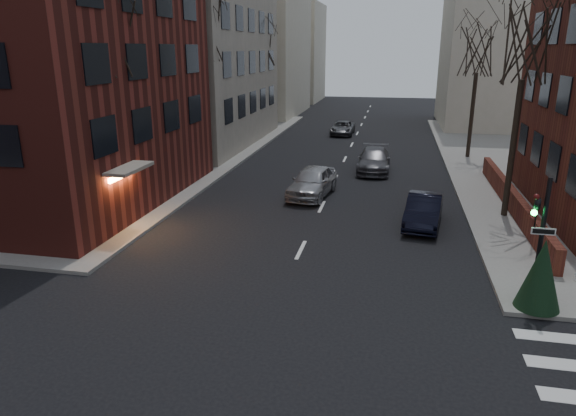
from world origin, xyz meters
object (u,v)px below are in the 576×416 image
object	(u,v)px
traffic_signal	(537,248)
streetlamp_near	(195,111)
evergreen_shrub	(541,274)
tree_left_c	(261,45)
tree_right_b	(479,51)
tree_left_a	(107,31)
parked_sedan	(424,211)
tree_right_a	(527,42)
car_lane_far	(343,128)
car_lane_gray	(374,160)
streetlamp_far	(273,86)
tree_left_b	(206,29)
car_lane_silver	(312,182)

from	to	relation	value
traffic_signal	streetlamp_near	world-z (taller)	streetlamp_near
evergreen_shrub	tree_left_c	bearing A→B (deg)	118.09
tree_right_b	evergreen_shrub	world-z (taller)	tree_right_b
tree_left_a	parked_sedan	size ratio (longest dim) A/B	2.39
tree_right_a	parked_sedan	distance (m)	8.49
evergreen_shrub	traffic_signal	bearing A→B (deg)	98.52
tree_left_a	car_lane_far	world-z (taller)	tree_left_a
car_lane_gray	evergreen_shrub	world-z (taller)	evergreen_shrub
tree_left_a	evergreen_shrub	distance (m)	19.10
tree_right_a	car_lane_gray	xyz separation A→B (m)	(-6.57, 8.54, -7.29)
tree_right_b	streetlamp_near	xyz separation A→B (m)	(-17.00, -10.00, -3.35)
evergreen_shrub	car_lane_gray	bearing A→B (deg)	107.77
tree_left_c	parked_sedan	distance (m)	28.53
streetlamp_far	parked_sedan	xyz separation A→B (m)	(13.14, -25.90, -3.53)
tree_left_b	tree_right_b	distance (m)	18.64
tree_left_a	tree_right_a	size ratio (longest dim) A/B	1.06
traffic_signal	tree_right_a	size ratio (longest dim) A/B	0.41
tree_left_b	car_lane_far	xyz separation A→B (m)	(7.49, 15.03, -8.30)
traffic_signal	car_lane_gray	distance (m)	18.49
streetlamp_near	car_lane_far	distance (m)	20.56
car_lane_silver	tree_left_b	bearing A→B (deg)	150.19
car_lane_gray	evergreen_shrub	distance (m)	18.95
tree_left_b	tree_left_c	world-z (taller)	tree_left_b
traffic_signal	tree_right_b	xyz separation A→B (m)	(0.86, 23.01, 5.68)
car_lane_gray	traffic_signal	bearing A→B (deg)	-72.19
parked_sedan	car_lane_silver	size ratio (longest dim) A/B	0.90
traffic_signal	parked_sedan	size ratio (longest dim) A/B	0.93
tree_right_b	streetlamp_far	world-z (taller)	tree_right_b
evergreen_shrub	streetlamp_far	bearing A→B (deg)	115.82
tree_left_b	tree_right_b	bearing A→B (deg)	18.82
tree_left_b	tree_right_a	bearing A→B (deg)	-24.44
tree_left_a	streetlamp_near	xyz separation A→B (m)	(0.60, 8.00, -4.23)
car_lane_silver	evergreen_shrub	xyz separation A→B (m)	(8.81, -11.39, 0.45)
tree_right_a	tree_right_b	bearing A→B (deg)	90.00
car_lane_far	evergreen_shrub	bearing A→B (deg)	-73.40
tree_left_b	tree_right_a	xyz separation A→B (m)	(17.60, -8.00, -0.88)
traffic_signal	streetlamp_near	xyz separation A→B (m)	(-16.14, 13.01, 2.33)
tree_left_b	parked_sedan	size ratio (longest dim) A/B	2.52
traffic_signal	car_lane_far	distance (m)	33.37
streetlamp_near	streetlamp_far	size ratio (longest dim) A/B	1.00
tree_left_c	car_lane_gray	distance (m)	18.86
streetlamp_near	parked_sedan	distance (m)	14.83
traffic_signal	tree_left_c	xyz separation A→B (m)	(-16.74, 31.01, 6.12)
tree_right_a	streetlamp_near	world-z (taller)	tree_right_a
tree_left_c	car_lane_far	distance (m)	10.59
tree_right_a	parked_sedan	size ratio (longest dim) A/B	2.26
car_lane_silver	evergreen_shrub	bearing A→B (deg)	-44.71
car_lane_far	car_lane_silver	bearing A→B (deg)	-88.01
car_lane_far	evergreen_shrub	distance (m)	33.85
tree_left_c	car_lane_gray	world-z (taller)	tree_left_c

